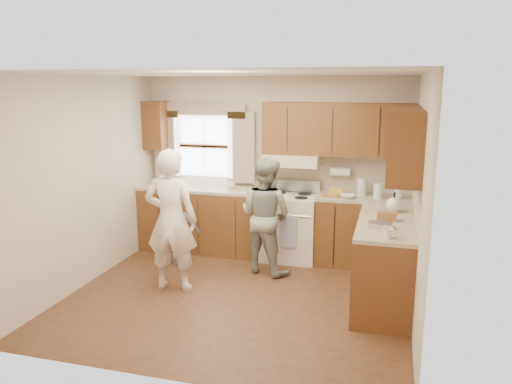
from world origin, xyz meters
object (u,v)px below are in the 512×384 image
(woman_left, at_px, (171,220))
(child, at_px, (180,232))
(woman_right, at_px, (265,216))
(stove, at_px, (290,226))

(woman_left, xyz_separation_m, child, (-0.24, 0.75, -0.38))
(woman_right, height_order, child, woman_right)
(stove, distance_m, child, 1.52)
(woman_right, relative_size, child, 1.61)
(woman_left, height_order, child, woman_left)
(stove, height_order, woman_left, woman_left)
(child, bearing_deg, woman_right, 171.23)
(woman_left, bearing_deg, stove, -133.93)
(stove, height_order, woman_right, woman_right)
(woman_left, relative_size, child, 1.81)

